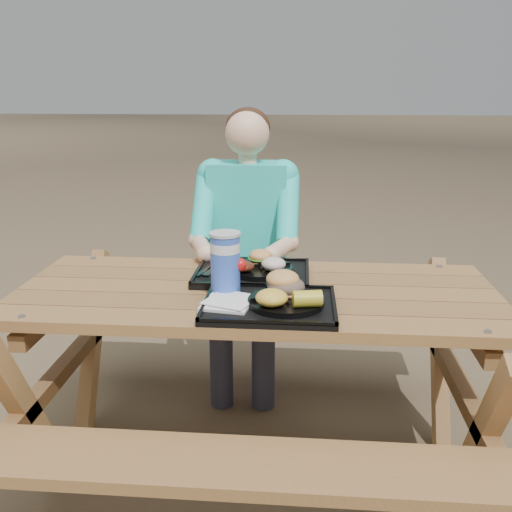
{
  "coord_description": "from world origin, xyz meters",
  "views": [
    {
      "loc": [
        0.17,
        -2.01,
        1.48
      ],
      "look_at": [
        0.0,
        0.0,
        0.88
      ],
      "focal_mm": 40.0,
      "sensor_mm": 36.0,
      "label": 1
    }
  ],
  "objects": [
    {
      "name": "soda_cup",
      "position": [
        -0.1,
        -0.1,
        0.88
      ],
      "size": [
        0.11,
        0.11,
        0.21
      ],
      "primitive_type": "cylinder",
      "color": "blue",
      "rests_on": "tray_near"
    },
    {
      "name": "baked_beans",
      "position": [
        -0.06,
        0.09,
        0.81
      ],
      "size": [
        0.09,
        0.09,
        0.04
      ],
      "primitive_type": "ellipsoid",
      "color": "#501E10",
      "rests_on": "plate_far"
    },
    {
      "name": "tray_near",
      "position": [
        0.06,
        -0.19,
        0.76
      ],
      "size": [
        0.45,
        0.35,
        0.02
      ],
      "primitive_type": "cube",
      "color": "black",
      "rests_on": "picnic_table"
    },
    {
      "name": "ground",
      "position": [
        0.0,
        0.0,
        0.0
      ],
      "size": [
        60.0,
        60.0,
        0.0
      ],
      "primitive_type": "plane",
      "color": "#999999",
      "rests_on": "ground"
    },
    {
      "name": "burger",
      "position": [
        0.0,
        0.2,
        0.83
      ],
      "size": [
        0.1,
        0.1,
        0.09
      ],
      "primitive_type": null,
      "color": "#E49B50",
      "rests_on": "plate_far"
    },
    {
      "name": "mac_cheese",
      "position": [
        0.07,
        -0.26,
        0.82
      ],
      "size": [
        0.11,
        0.11,
        0.05
      ],
      "primitive_type": "ellipsoid",
      "color": "yellow",
      "rests_on": "plate_near"
    },
    {
      "name": "plate_far",
      "position": [
        0.0,
        0.15,
        0.78
      ],
      "size": [
        0.26,
        0.26,
        0.02
      ],
      "primitive_type": "cylinder",
      "color": "black",
      "rests_on": "tray_far"
    },
    {
      "name": "tray_far",
      "position": [
        -0.03,
        0.14,
        0.76
      ],
      "size": [
        0.45,
        0.35,
        0.02
      ],
      "primitive_type": "cube",
      "color": "black",
      "rests_on": "picnic_table"
    },
    {
      "name": "condiment_bbq",
      "position": [
        0.06,
        -0.07,
        0.78
      ],
      "size": [
        0.05,
        0.05,
        0.03
      ],
      "primitive_type": "cylinder",
      "color": "#331205",
      "rests_on": "tray_near"
    },
    {
      "name": "corn_cob",
      "position": [
        0.19,
        -0.26,
        0.82
      ],
      "size": [
        0.11,
        0.11,
        0.06
      ],
      "primitive_type": null,
      "rotation": [
        0.0,
        0.0,
        0.18
      ],
      "color": "gold",
      "rests_on": "plate_near"
    },
    {
      "name": "picnic_table",
      "position": [
        0.0,
        0.0,
        0.38
      ],
      "size": [
        1.8,
        1.49,
        0.75
      ],
      "primitive_type": null,
      "color": "#999999",
      "rests_on": "ground"
    },
    {
      "name": "potato_salad",
      "position": [
        0.06,
        0.11,
        0.82
      ],
      "size": [
        0.1,
        0.1,
        0.05
      ],
      "primitive_type": "ellipsoid",
      "color": "beige",
      "rests_on": "plate_far"
    },
    {
      "name": "plate_near",
      "position": [
        0.12,
        -0.2,
        0.78
      ],
      "size": [
        0.26,
        0.26,
        0.02
      ],
      "primitive_type": "cylinder",
      "color": "black",
      "rests_on": "tray_near"
    },
    {
      "name": "sandwich",
      "position": [
        0.12,
        -0.14,
        0.85
      ],
      "size": [
        0.12,
        0.12,
        0.13
      ],
      "primitive_type": null,
      "color": "#DB984D",
      "rests_on": "plate_near"
    },
    {
      "name": "cutlery_far",
      "position": [
        -0.19,
        0.15,
        0.77
      ],
      "size": [
        0.05,
        0.16,
        0.01
      ],
      "primitive_type": "cube",
      "rotation": [
        0.0,
        0.0,
        -0.14
      ],
      "color": "black",
      "rests_on": "tray_far"
    },
    {
      "name": "napkin_stack",
      "position": [
        -0.08,
        -0.22,
        0.78
      ],
      "size": [
        0.18,
        0.18,
        0.02
      ],
      "primitive_type": "cube",
      "rotation": [
        0.0,
        0.0,
        -0.15
      ],
      "color": "silver",
      "rests_on": "tray_near"
    },
    {
      "name": "condiment_mustard",
      "position": [
        0.11,
        -0.08,
        0.79
      ],
      "size": [
        0.05,
        0.05,
        0.03
      ],
      "primitive_type": "cylinder",
      "color": "yellow",
      "rests_on": "tray_near"
    },
    {
      "name": "diner",
      "position": [
        -0.1,
        0.72,
        0.64
      ],
      "size": [
        0.48,
        0.84,
        1.28
      ],
      "primitive_type": null,
      "color": "teal",
      "rests_on": "ground"
    }
  ]
}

